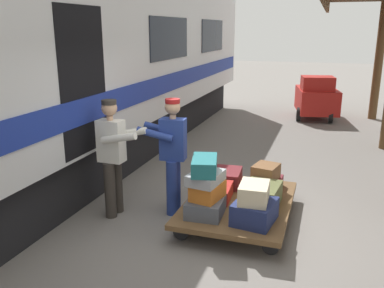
% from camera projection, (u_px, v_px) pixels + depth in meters
% --- Properties ---
extents(ground_plane, '(60.00, 60.00, 0.00)m').
position_uv_depth(ground_plane, '(228.00, 233.00, 5.53)').
color(ground_plane, slate).
extents(luggage_cart, '(1.44, 2.05, 0.27)m').
position_uv_depth(luggage_cart, '(238.00, 204.00, 5.88)').
color(luggage_cart, brown).
rests_on(luggage_cart, ground_plane).
extents(suitcase_red_plastic, '(0.44, 0.57, 0.20)m').
position_uv_depth(suitcase_red_plastic, '(217.00, 192.00, 5.94)').
color(suitcase_red_plastic, '#AD231E').
rests_on(suitcase_red_plastic, luggage_cart).
extents(suitcase_navy_fabric, '(0.55, 0.63, 0.28)m').
position_uv_depth(suitcase_navy_fabric, '(255.00, 212.00, 5.22)').
color(suitcase_navy_fabric, navy).
rests_on(suitcase_navy_fabric, luggage_cart).
extents(suitcase_maroon_trunk, '(0.49, 0.58, 0.24)m').
position_uv_depth(suitcase_maroon_trunk, '(226.00, 178.00, 6.45)').
color(suitcase_maroon_trunk, maroon).
rests_on(suitcase_maroon_trunk, luggage_cart).
extents(suitcase_olive_duffel, '(0.51, 0.65, 0.29)m').
position_uv_depth(suitcase_olive_duffel, '(262.00, 195.00, 5.73)').
color(suitcase_olive_duffel, brown).
rests_on(suitcase_olive_duffel, luggage_cart).
extents(suitcase_slate_roller, '(0.49, 0.55, 0.22)m').
position_uv_depth(suitcase_slate_roller, '(206.00, 207.00, 5.43)').
color(suitcase_slate_roller, '#4C515B').
rests_on(suitcase_slate_roller, luggage_cart).
extents(suitcase_burgundy_valise, '(0.41, 0.59, 0.18)m').
position_uv_depth(suitcase_burgundy_valise, '(268.00, 184.00, 6.26)').
color(suitcase_burgundy_valise, maroon).
rests_on(suitcase_burgundy_valise, luggage_cart).
extents(suitcase_orange_carryall, '(0.41, 0.52, 0.22)m').
position_uv_depth(suitcase_orange_carryall, '(208.00, 191.00, 5.40)').
color(suitcase_orange_carryall, '#CC6B23').
rests_on(suitcase_orange_carryall, suitcase_slate_roller).
extents(suitcase_gray_aluminum, '(0.44, 0.56, 0.14)m').
position_uv_depth(suitcase_gray_aluminum, '(206.00, 178.00, 5.35)').
color(suitcase_gray_aluminum, '#9EA0A5').
rests_on(suitcase_gray_aluminum, suitcase_orange_carryall).
extents(suitcase_brown_leather, '(0.41, 0.46, 0.23)m').
position_uv_depth(suitcase_brown_leather, '(266.00, 172.00, 6.18)').
color(suitcase_brown_leather, brown).
rests_on(suitcase_brown_leather, suitcase_burgundy_valise).
extents(suitcase_teal_softside, '(0.43, 0.61, 0.20)m').
position_uv_depth(suitcase_teal_softside, '(204.00, 165.00, 5.30)').
color(suitcase_teal_softside, '#1E666B').
rests_on(suitcase_teal_softside, suitcase_gray_aluminum).
extents(suitcase_cream_canvas, '(0.37, 0.49, 0.24)m').
position_uv_depth(suitcase_cream_canvas, '(254.00, 193.00, 5.15)').
color(suitcase_cream_canvas, beige).
rests_on(suitcase_cream_canvas, suitcase_navy_fabric).
extents(porter_in_overalls, '(0.69, 0.47, 1.70)m').
position_uv_depth(porter_in_overalls, '(172.00, 152.00, 5.95)').
color(porter_in_overalls, navy).
rests_on(porter_in_overalls, ground_plane).
extents(porter_by_door, '(0.67, 0.43, 1.70)m').
position_uv_depth(porter_by_door, '(113.00, 154.00, 5.85)').
color(porter_by_door, '#332D28').
rests_on(porter_by_door, ground_plane).
extents(baggage_tug, '(1.41, 1.88, 1.30)m').
position_uv_depth(baggage_tug, '(317.00, 98.00, 12.40)').
color(baggage_tug, '#B21E19').
rests_on(baggage_tug, ground_plane).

